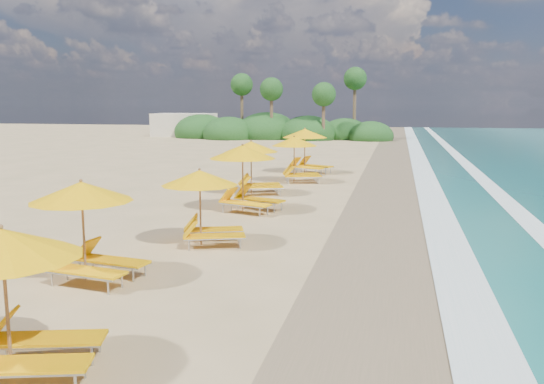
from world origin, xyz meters
TOP-DOWN VIEW (x-y plane):
  - ground at (0.00, 0.00)m, footprint 160.00×160.00m
  - wet_sand at (4.00, 0.00)m, footprint 4.00×160.00m
  - surf_foam at (6.70, 0.00)m, footprint 4.00×160.00m
  - station_1 at (-1.46, -10.70)m, footprint 2.94×2.86m
  - station_2 at (-2.87, -6.32)m, footprint 2.80×2.66m
  - station_3 at (-1.37, -2.58)m, footprint 2.89×2.84m
  - station_4 at (-1.56, 2.60)m, footprint 3.29×3.22m
  - station_5 at (-2.27, 6.63)m, footprint 3.16×3.11m
  - station_6 at (-1.07, 10.81)m, footprint 3.07×2.99m
  - station_7 at (-1.16, 14.58)m, footprint 3.51×3.49m
  - treeline at (-9.94, 45.51)m, footprint 25.80×8.80m
  - beach_building at (-22.00, 48.00)m, footprint 7.00×5.00m

SIDE VIEW (x-z plane):
  - ground at x=0.00m, z-range 0.00..0.00m
  - wet_sand at x=4.00m, z-range 0.00..0.01m
  - surf_foam at x=6.70m, z-range 0.02..0.03m
  - treeline at x=-9.94m, z-range -3.87..5.86m
  - station_3 at x=-1.37m, z-range 0.14..2.39m
  - station_1 at x=-1.46m, z-range 0.14..2.48m
  - station_2 at x=-2.87m, z-range 0.14..2.52m
  - station_6 at x=-1.07m, z-range 0.15..2.58m
  - station_5 at x=-2.27m, z-range 0.15..2.61m
  - beach_building at x=-22.00m, z-range 0.00..2.80m
  - station_4 at x=-1.56m, z-range 0.16..2.73m
  - station_7 at x=-1.16m, z-range 0.16..2.83m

